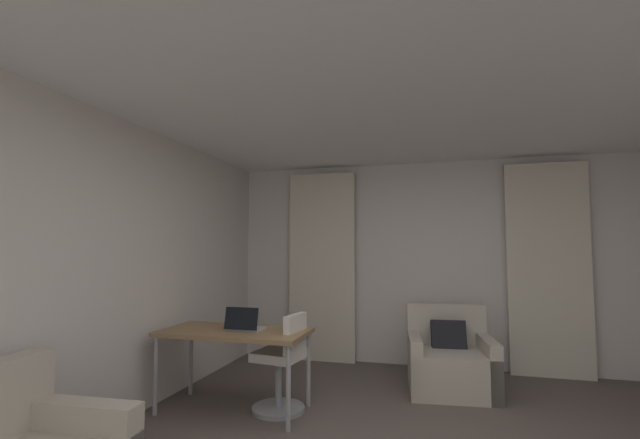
{
  "coord_description": "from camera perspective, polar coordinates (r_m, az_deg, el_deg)",
  "views": [
    {
      "loc": [
        0.1,
        -2.59,
        1.46
      ],
      "look_at": [
        -0.95,
        1.26,
        1.75
      ],
      "focal_mm": 23.64,
      "sensor_mm": 36.0,
      "label": 1
    }
  ],
  "objects": [
    {
      "name": "wall_left",
      "position": [
        3.69,
        -30.32,
        -6.14
      ],
      "size": [
        0.06,
        6.12,
        2.6
      ],
      "color": "silver",
      "rests_on": "ground"
    },
    {
      "name": "laptop",
      "position": [
        4.06,
        -10.17,
        -13.91
      ],
      "size": [
        0.32,
        0.25,
        0.22
      ],
      "color": "#ADADB2",
      "rests_on": "desk"
    },
    {
      "name": "ceiling",
      "position": [
        2.84,
        12.73,
        20.18
      ],
      "size": [
        5.12,
        6.12,
        0.06
      ],
      "primitive_type": "cube",
      "color": "white",
      "rests_on": "wall_left"
    },
    {
      "name": "wall_window",
      "position": [
        5.62,
        14.34,
        -5.69
      ],
      "size": [
        5.12,
        0.06,
        2.6
      ],
      "color": "silver",
      "rests_on": "ground"
    },
    {
      "name": "armchair",
      "position": [
        4.85,
        17.21,
        -18.01
      ],
      "size": [
        0.93,
        0.88,
        0.86
      ],
      "color": "#B2A899",
      "rests_on": "ground"
    },
    {
      "name": "curtain_right_panel",
      "position": [
        5.64,
        28.51,
        -5.83
      ],
      "size": [
        0.9,
        0.06,
        2.5
      ],
      "color": "beige",
      "rests_on": "ground"
    },
    {
      "name": "desk",
      "position": [
        4.11,
        -11.48,
        -15.24
      ],
      "size": [
        1.36,
        0.67,
        0.73
      ],
      "color": "olive",
      "rests_on": "ground"
    },
    {
      "name": "curtain_left_panel",
      "position": [
        5.69,
        0.25,
        -6.31
      ],
      "size": [
        0.9,
        0.06,
        2.5
      ],
      "color": "beige",
      "rests_on": "ground"
    },
    {
      "name": "desk_chair",
      "position": [
        4.09,
        -5.1,
        -19.32
      ],
      "size": [
        0.48,
        0.48,
        0.88
      ],
      "color": "gray",
      "rests_on": "ground"
    }
  ]
}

